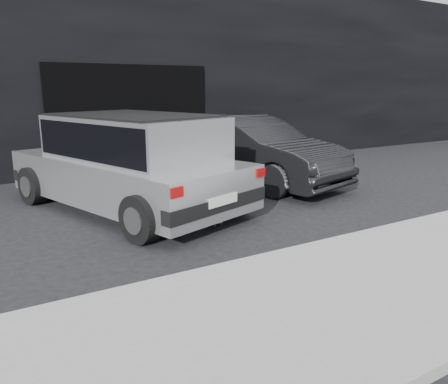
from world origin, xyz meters
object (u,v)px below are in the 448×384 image
cat_siamese (214,217)px  second_car (248,150)px  silver_hatchback (130,158)px  cat_white (186,221)px

cat_siamese → second_car: bearing=-136.2°
silver_hatchback → cat_white: (0.28, -1.57, -0.73)m
second_car → cat_siamese: second_car is taller
silver_hatchback → second_car: (2.90, 0.75, -0.16)m
silver_hatchback → cat_white: size_ratio=7.30×
second_car → cat_white: (-2.62, -2.32, -0.58)m
silver_hatchback → cat_siamese: silver_hatchback is taller
silver_hatchback → second_car: size_ratio=1.08×
cat_siamese → cat_white: (-0.53, -0.10, 0.04)m
second_car → cat_white: bearing=-153.2°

